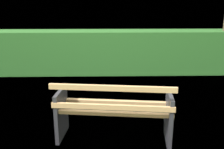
# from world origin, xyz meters

# --- Properties ---
(ground_plane) EXTENTS (1400.00, 1400.00, 0.00)m
(ground_plane) POSITION_xyz_m (0.00, 0.00, 0.00)
(ground_plane) COLOR #567A38
(park_bench) EXTENTS (1.58, 0.74, 0.87)m
(park_bench) POSITION_xyz_m (-0.01, -0.06, 0.42)
(park_bench) COLOR tan
(park_bench) RESTS_ON ground_plane
(hedge_row) EXTENTS (11.92, 0.70, 1.06)m
(hedge_row) POSITION_xyz_m (0.00, 3.24, 0.53)
(hedge_row) COLOR #2D6B28
(hedge_row) RESTS_ON ground_plane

